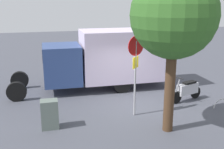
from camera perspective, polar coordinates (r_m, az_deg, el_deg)
name	(u,v)px	position (r m, az deg, el deg)	size (l,w,h in m)	color
ground_plane	(137,107)	(12.15, 5.07, -6.69)	(60.00, 60.00, 0.00)	#474953
box_truck_near	(108,57)	(14.28, -0.91, 3.62)	(8.12, 2.29, 3.01)	black
motorcycle	(187,90)	(13.16, 15.15, -3.02)	(1.75, 0.79, 1.20)	black
stop_sign	(135,64)	(10.69, 4.83, 2.25)	(0.71, 0.33, 3.20)	#9E9EA3
street_tree	(174,16)	(9.30, 12.56, 11.55)	(2.84, 2.84, 5.45)	#47301E
utility_cabinet	(50,114)	(10.30, -12.65, -7.97)	(0.61, 0.45, 1.07)	slate
bike_rack_hoop	(222,108)	(12.95, 21.58, -6.33)	(0.85, 0.85, 0.05)	#B7B7BC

